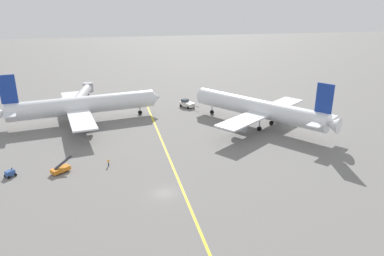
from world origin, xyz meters
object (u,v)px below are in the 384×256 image
object	(u,v)px
ground_crew_wing_walker_right	(108,162)
jet_bridge	(84,93)
gse_belt_loader_portside	(61,169)
gse_gpu_cart_small	(10,173)
airliner_being_pushed	(259,109)
pushback_tug	(187,104)
airliner_at_gate_left	(82,106)

from	to	relation	value
ground_crew_wing_walker_right	jet_bridge	size ratio (longest dim) A/B	0.07
ground_crew_wing_walker_right	gse_belt_loader_portside	bearing A→B (deg)	-172.63
gse_belt_loader_portside	gse_gpu_cart_small	bearing A→B (deg)	178.91
airliner_being_pushed	pushback_tug	distance (m)	29.08
gse_gpu_cart_small	gse_belt_loader_portside	world-z (taller)	gse_belt_loader_portside
airliner_being_pushed	ground_crew_wing_walker_right	xyz separation A→B (m)	(-43.23, -18.67, -4.48)
airliner_being_pushed	ground_crew_wing_walker_right	size ratio (longest dim) A/B	25.05
airliner_at_gate_left	airliner_being_pushed	distance (m)	53.09
gse_belt_loader_portside	jet_bridge	xyz separation A→B (m)	(1.38, 55.63, 3.03)
gse_gpu_cart_small	gse_belt_loader_portside	size ratio (longest dim) A/B	0.57
pushback_tug	ground_crew_wing_walker_right	xyz separation A→B (m)	(-26.33, -41.97, -0.39)
gse_belt_loader_portside	ground_crew_wing_walker_right	size ratio (longest dim) A/B	2.78
airliner_at_gate_left	jet_bridge	bearing A→B (deg)	93.01
airliner_being_pushed	jet_bridge	xyz separation A→B (m)	(-51.99, 35.65, -1.49)
airliner_being_pushed	pushback_tug	bearing A→B (deg)	125.96
pushback_tug	gse_belt_loader_portside	world-z (taller)	gse_belt_loader_portside
gse_gpu_cart_small	jet_bridge	bearing A→B (deg)	78.07
airliner_at_gate_left	gse_belt_loader_portside	world-z (taller)	airliner_at_gate_left
airliner_being_pushed	gse_gpu_cart_small	size ratio (longest dim) A/B	15.83
gse_belt_loader_portside	airliner_at_gate_left	bearing A→B (deg)	85.97
ground_crew_wing_walker_right	airliner_at_gate_left	bearing A→B (deg)	102.83
gse_gpu_cart_small	gse_belt_loader_portside	xyz separation A→B (m)	(10.33, -0.20, 0.03)
airliner_being_pushed	pushback_tug	xyz separation A→B (m)	(-16.90, 23.30, -4.08)
airliner_at_gate_left	airliner_being_pushed	bearing A→B (deg)	-16.46
pushback_tug	ground_crew_wing_walker_right	bearing A→B (deg)	-122.10
gse_gpu_cart_small	jet_bridge	xyz separation A→B (m)	(11.71, 55.44, 3.06)
pushback_tug	gse_gpu_cart_small	distance (m)	63.62
airliner_being_pushed	ground_crew_wing_walker_right	world-z (taller)	airliner_being_pushed
airliner_being_pushed	ground_crew_wing_walker_right	distance (m)	47.31
gse_gpu_cart_small	ground_crew_wing_walker_right	distance (m)	20.50
airliner_at_gate_left	gse_gpu_cart_small	distance (m)	37.35
airliner_at_gate_left	jet_bridge	distance (m)	20.67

